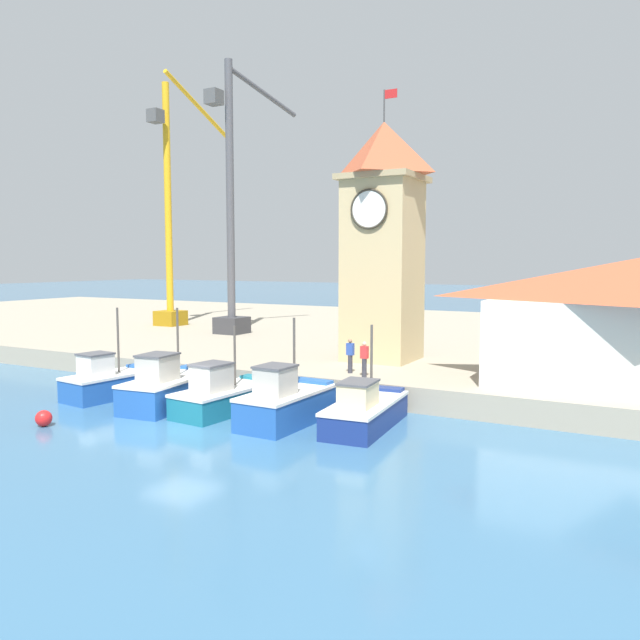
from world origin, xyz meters
name	(u,v)px	position (x,y,z in m)	size (l,w,h in m)	color
ground_plane	(182,428)	(0.00, 0.00, 0.00)	(300.00, 300.00, 0.00)	#386689
quay_wharf	(417,339)	(0.00, 26.35, 0.55)	(120.00, 40.00, 1.10)	#9E937F
fishing_boat_far_left	(109,382)	(-6.51, 2.47, 0.74)	(2.43, 4.41, 4.17)	#2356A8
fishing_boat_left_outer	(169,388)	(-2.77, 2.41, 0.83)	(2.66, 5.21, 4.28)	#2356A8
fishing_boat_left_inner	(224,395)	(-0.07, 2.76, 0.72)	(2.41, 5.03, 3.59)	#196B7F
fishing_boat_mid_left	(286,403)	(3.18, 2.39, 0.82)	(2.21, 4.58, 4.11)	#2356A8
fishing_boat_center	(365,411)	(6.15, 3.30, 0.66)	(2.37, 5.21, 3.88)	navy
clock_tower	(383,236)	(2.92, 12.57, 7.63)	(3.96, 3.96, 13.99)	tan
port_crane_near	(171,228)	(-19.32, 21.23, 9.00)	(2.00, 10.69, 20.39)	#976E11
port_crane_far	(232,229)	(-11.37, 18.72, 8.64)	(2.75, 8.26, 19.30)	#353539
mooring_buoy	(44,418)	(-4.79, -2.37, 0.31)	(0.63, 0.63, 0.63)	red
dock_worker_near_tower	(350,355)	(3.19, 8.13, 1.94)	(0.34, 0.22, 1.62)	#33333D
dock_worker_along_quay	(364,358)	(4.20, 7.51, 1.94)	(0.34, 0.22, 1.62)	#33333D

